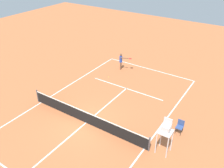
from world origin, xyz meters
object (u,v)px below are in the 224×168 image
player_serving (121,60)px  tennis_ball (109,77)px  umpire_chair (166,131)px  courtside_chair_mid (180,126)px

player_serving → tennis_ball: player_serving is taller
umpire_chair → courtside_chair_mid: bearing=-95.7°
player_serving → umpire_chair: 11.38m
tennis_ball → courtside_chair_mid: (-8.29, 3.83, 0.50)m
tennis_ball → courtside_chair_mid: courtside_chair_mid is taller
player_serving → umpire_chair: bearing=24.9°
player_serving → courtside_chair_mid: player_serving is taller
player_serving → courtside_chair_mid: size_ratio=1.79×
courtside_chair_mid → umpire_chair: bearing=84.3°
courtside_chair_mid → player_serving: bearing=-35.9°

